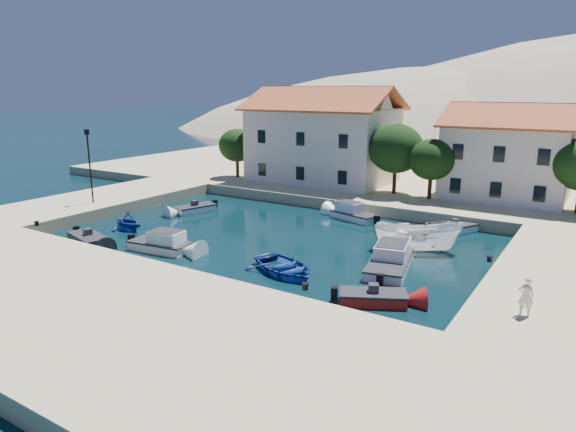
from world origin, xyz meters
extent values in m
plane|color=black|center=(0.00, 0.00, 0.00)|extent=(400.00, 400.00, 0.00)
cube|color=#CABB8A|center=(0.00, -6.00, 0.50)|extent=(52.00, 12.00, 1.00)
cube|color=#CABB8A|center=(-19.00, 10.00, 0.50)|extent=(8.00, 20.00, 1.00)
cube|color=#CABB8A|center=(2.00, 38.00, 0.50)|extent=(80.00, 36.00, 1.00)
ellipsoid|color=tan|center=(-10.00, 110.00, -20.00)|extent=(198.00, 126.00, 72.00)
cube|color=silver|center=(-6.00, 28.00, 4.75)|extent=(14.00, 9.00, 7.50)
pyramid|color=#9A3A22|center=(-6.00, 28.00, 9.60)|extent=(14.70, 9.45, 2.20)
cube|color=silver|center=(12.00, 29.00, 4.25)|extent=(10.00, 8.00, 6.50)
pyramid|color=#9A3A22|center=(12.00, 29.00, 8.40)|extent=(10.50, 8.40, 1.80)
cylinder|color=#382314|center=(-15.00, 25.00, 2.25)|extent=(0.36, 0.36, 2.50)
ellipsoid|color=black|center=(-15.00, 25.00, 4.50)|extent=(4.00, 4.00, 3.60)
cylinder|color=#382314|center=(3.00, 25.50, 2.50)|extent=(0.36, 0.36, 3.00)
ellipsoid|color=black|center=(3.00, 25.50, 5.20)|extent=(5.00, 5.00, 4.50)
cylinder|color=#382314|center=(6.50, 25.00, 2.25)|extent=(0.36, 0.36, 2.50)
ellipsoid|color=black|center=(6.50, 25.00, 4.50)|extent=(4.00, 4.00, 3.60)
cylinder|color=black|center=(-17.50, 8.00, 4.00)|extent=(0.14, 0.14, 6.00)
cube|color=black|center=(-17.50, 8.00, 7.00)|extent=(0.35, 0.25, 0.45)
cylinder|color=black|center=(-14.30, 0.80, 1.15)|extent=(0.36, 0.36, 0.30)
cylinder|color=black|center=(8.00, 0.80, 1.15)|extent=(0.36, 0.36, 0.30)
cylinder|color=black|center=(14.70, 10.00, 1.15)|extent=(0.36, 0.36, 0.30)
cube|color=#2D2D31|center=(-10.38, 2.09, 0.25)|extent=(3.90, 2.49, 0.90)
cube|color=#2D2D31|center=(-10.38, 2.09, 0.58)|extent=(3.99, 2.55, 0.10)
cube|color=#2D2D31|center=(-10.38, 2.09, 0.80)|extent=(0.61, 0.61, 0.50)
cube|color=white|center=(-4.95, 3.64, 0.25)|extent=(4.30, 2.24, 0.90)
cube|color=#2D2D31|center=(-4.95, 3.64, 0.58)|extent=(4.41, 2.29, 0.10)
cube|color=white|center=(-4.95, 3.64, 0.95)|extent=(2.35, 1.75, 0.90)
imported|color=navy|center=(4.38, 4.49, 0.00)|extent=(5.92, 5.20, 1.02)
cube|color=maroon|center=(10.58, 3.17, 0.25)|extent=(3.57, 2.79, 0.90)
cube|color=#2D2D31|center=(10.58, 3.17, 0.58)|extent=(3.66, 2.85, 0.10)
cube|color=#2D2D31|center=(10.58, 3.17, 0.80)|extent=(0.67, 0.67, 0.50)
cube|color=white|center=(9.37, 8.42, 0.25)|extent=(3.24, 5.66, 0.90)
cube|color=#2D2D31|center=(9.37, 8.42, 0.58)|extent=(3.31, 5.79, 0.10)
cube|color=white|center=(9.37, 8.42, 0.95)|extent=(2.39, 3.14, 0.90)
imported|color=white|center=(9.63, 12.76, 0.00)|extent=(6.13, 4.28, 2.22)
cube|color=white|center=(10.50, 18.64, 0.25)|extent=(2.99, 3.76, 0.90)
cube|color=#2D2D31|center=(10.50, 18.64, 0.58)|extent=(3.06, 3.84, 0.10)
cube|color=#2D2D31|center=(10.50, 18.64, 0.80)|extent=(0.67, 0.67, 0.50)
imported|color=navy|center=(-10.99, 6.09, 0.00)|extent=(3.30, 2.93, 1.59)
cube|color=white|center=(-10.45, 13.04, 0.25)|extent=(2.46, 3.78, 0.90)
cube|color=#2D2D31|center=(-10.45, 13.04, 0.58)|extent=(2.52, 3.87, 0.10)
cube|color=#2D2D31|center=(-10.45, 13.04, 0.80)|extent=(0.62, 0.62, 0.50)
cube|color=white|center=(2.47, 18.11, 0.25)|extent=(4.22, 2.65, 0.90)
cube|color=#2D2D31|center=(2.47, 18.11, 0.58)|extent=(4.32, 2.71, 0.10)
cube|color=white|center=(2.47, 18.11, 0.95)|extent=(2.38, 1.92, 0.90)
imported|color=white|center=(17.47, 3.38, 1.88)|extent=(0.73, 0.57, 1.76)
camera|label=1|loc=(19.85, -19.41, 10.55)|focal=32.00mm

